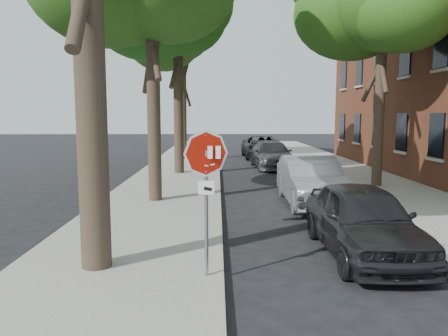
% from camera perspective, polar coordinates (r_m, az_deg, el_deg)
% --- Properties ---
extents(ground, '(120.00, 120.00, 0.00)m').
position_cam_1_polar(ground, '(8.13, 2.83, -14.57)').
color(ground, black).
rests_on(ground, ground).
extents(sidewalk_left, '(4.00, 55.00, 0.12)m').
position_cam_1_polar(sidewalk_left, '(19.86, -6.64, -1.52)').
color(sidewalk_left, gray).
rests_on(sidewalk_left, ground).
extents(sidewalk_right, '(4.00, 55.00, 0.12)m').
position_cam_1_polar(sidewalk_right, '(20.80, 17.36, -1.41)').
color(sidewalk_right, gray).
rests_on(sidewalk_right, ground).
extents(curb_left, '(0.12, 55.00, 0.13)m').
position_cam_1_polar(curb_left, '(19.76, -0.71, -1.50)').
color(curb_left, '#9E9384').
rests_on(curb_left, ground).
extents(curb_right, '(0.12, 55.00, 0.13)m').
position_cam_1_polar(curb_right, '(20.26, 11.84, -1.44)').
color(curb_right, '#9E9384').
rests_on(curb_right, ground).
extents(stop_sign, '(0.76, 0.34, 2.61)m').
position_cam_1_polar(stop_sign, '(7.59, -2.35, -0.87)').
color(stop_sign, gray).
rests_on(stop_sign, sidewalk_left).
extents(tree_mid_b, '(5.88, 5.46, 10.36)m').
position_cam_1_polar(tree_mid_b, '(22.32, -6.16, 19.93)').
color(tree_mid_b, black).
rests_on(tree_mid_b, sidewalk_left).
extents(tree_far, '(5.29, 4.91, 9.33)m').
position_cam_1_polar(tree_far, '(29.05, -5.44, 15.34)').
color(tree_far, black).
rests_on(tree_far, sidewalk_left).
extents(tree_right, '(5.29, 4.91, 9.33)m').
position_cam_1_polar(tree_right, '(19.28, 19.96, 19.26)').
color(tree_right, black).
rests_on(tree_right, sidewalk_right).
extents(car_a, '(1.81, 4.46, 1.52)m').
position_cam_1_polar(car_a, '(9.82, 17.70, -6.45)').
color(car_a, black).
rests_on(car_a, ground).
extents(car_b, '(1.72, 4.85, 1.59)m').
position_cam_1_polar(car_b, '(14.77, 11.27, -1.66)').
color(car_b, gray).
rests_on(car_b, ground).
extents(car_c, '(2.36, 5.20, 1.48)m').
position_cam_1_polar(car_c, '(24.64, 6.25, 1.72)').
color(car_c, '#46454A').
rests_on(car_c, ground).
extents(car_d, '(2.66, 5.60, 1.54)m').
position_cam_1_polar(car_d, '(30.21, 5.03, 2.77)').
color(car_d, black).
rests_on(car_d, ground).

